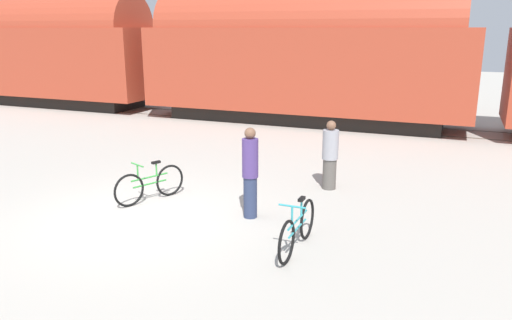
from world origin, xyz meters
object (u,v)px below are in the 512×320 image
Objects in this scene: freight_train at (303,54)px; person_in_purple at (250,173)px; person_in_grey at (330,155)px; bicycle_green at (150,184)px; bicycle_teal at (297,229)px.

person_in_purple is at bearing -78.70° from freight_train.
person_in_grey is at bearing -68.86° from freight_train.
bicycle_teal is at bearing -17.87° from bicycle_green.
bicycle_green is 1.00× the size of person_in_grey.
person_in_purple is (-1.33, 1.12, 0.54)m from bicycle_teal.
bicycle_green is at bearing 162.13° from bicycle_teal.
person_in_purple is at bearing -1.93° from bicycle_green.
person_in_purple is (2.40, -0.08, 0.55)m from bicycle_green.
freight_train is at bearing 88.19° from bicycle_green.
person_in_grey reaches higher than bicycle_green.
freight_train is 24.56× the size of bicycle_green.
freight_train reaches higher than person_in_grey.
freight_train reaches higher than bicycle_teal.
bicycle_green is (-0.33, -10.31, -2.31)m from freight_train.
bicycle_teal is at bearing -73.51° from freight_train.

